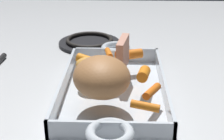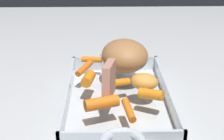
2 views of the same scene
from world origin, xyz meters
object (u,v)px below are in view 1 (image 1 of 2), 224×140
baby_carrot_northeast (111,73)px  baby_carrot_southeast (145,106)px  baby_carrot_long (152,91)px  stove_burner_rear (89,42)px  baby_carrot_northwest (129,55)px  baby_carrot_center_right (144,74)px  pork_roast (102,77)px  roast_slice_thick (123,53)px  baby_carrot_short (87,60)px  baby_carrot_southwest (109,53)px  roasting_dish (113,88)px  potato_halved (89,65)px

baby_carrot_northeast → baby_carrot_southeast: bearing=25.3°
baby_carrot_long → stove_burner_rear: bearing=-158.3°
baby_carrot_northwest → baby_carrot_center_right: (0.11, 0.03, 0.00)m
pork_roast → baby_carrot_northwest: pork_roast is taller
roast_slice_thick → stove_burner_rear: size_ratio=0.37×
baby_carrot_northeast → baby_carrot_long: bearing=45.1°
pork_roast → baby_carrot_southeast: bearing=55.5°
baby_carrot_short → baby_carrot_northeast: (0.06, 0.06, -0.00)m
baby_carrot_center_right → baby_carrot_southwest: bearing=-148.8°
baby_carrot_long → baby_carrot_center_right: bearing=-169.8°
stove_burner_rear → roasting_dish: bearing=14.6°
roasting_dish → baby_carrot_short: size_ratio=9.70×
baby_carrot_northeast → stove_burner_rear: (-0.32, -0.08, -0.04)m
baby_carrot_long → baby_carrot_northeast: 0.12m
roasting_dish → potato_halved: 0.07m
baby_carrot_center_right → roasting_dish: bearing=-99.9°
baby_carrot_southeast → potato_halved: bearing=-143.7°
baby_carrot_northwest → baby_carrot_northeast: baby_carrot_northwest is taller
baby_carrot_southeast → baby_carrot_long: bearing=164.0°
baby_carrot_center_right → potato_halved: (-0.03, -0.12, 0.01)m
baby_carrot_long → potato_halved: size_ratio=1.04×
roasting_dish → pork_roast: pork_roast is taller
baby_carrot_southwest → potato_halved: potato_halved is taller
pork_roast → stove_burner_rear: (-0.41, -0.06, -0.07)m
roasting_dish → stove_burner_rear: 0.33m
baby_carrot_southwest → baby_carrot_southeast: bearing=16.3°
roasting_dish → baby_carrot_northwest: bearing=161.1°
roast_slice_thick → stove_burner_rear: (-0.28, -0.10, -0.07)m
baby_carrot_short → baby_carrot_southeast: bearing=31.4°
baby_carrot_long → stove_burner_rear: baby_carrot_long is taller
roasting_dish → baby_carrot_short: (-0.06, -0.06, 0.04)m
baby_carrot_short → baby_carrot_northeast: bearing=42.4°
potato_halved → pork_roast: bearing=19.1°
pork_roast → baby_carrot_long: (-0.00, 0.10, -0.03)m
roast_slice_thick → baby_carrot_northwest: 0.06m
baby_carrot_northwest → potato_halved: bearing=-47.5°
pork_roast → potato_halved: (-0.10, -0.04, -0.02)m
baby_carrot_short → baby_carrot_northeast: size_ratio=1.19×
pork_roast → baby_carrot_southwest: size_ratio=1.93×
baby_carrot_northwest → baby_carrot_short: size_ratio=1.32×
roast_slice_thick → stove_burner_rear: roast_slice_thick is taller
baby_carrot_northwest → baby_carrot_southwest: baby_carrot_northwest is taller
potato_halved → roasting_dish: bearing=71.5°
baby_carrot_southeast → baby_carrot_center_right: bearing=178.3°
roast_slice_thick → baby_carrot_northeast: 0.06m
stove_burner_rear → baby_carrot_short: bearing=4.4°
baby_carrot_long → baby_carrot_northwest: bearing=-167.0°
baby_carrot_center_right → baby_carrot_northeast: bearing=-99.8°
pork_roast → baby_carrot_center_right: size_ratio=2.85×
baby_carrot_center_right → baby_carrot_southwest: baby_carrot_center_right is taller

